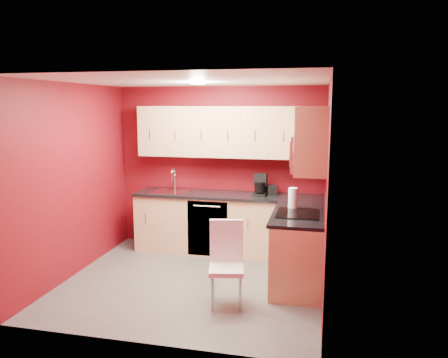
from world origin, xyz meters
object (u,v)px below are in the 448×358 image
at_px(napkin_holder, 272,190).
at_px(paper_towel, 293,198).
at_px(microwave, 309,153).
at_px(coffee_maker, 260,185).
at_px(dining_chair, 226,264).
at_px(sink, 171,189).

bearing_deg(napkin_holder, paper_towel, -66.53).
bearing_deg(microwave, coffee_maker, 125.88).
bearing_deg(napkin_holder, dining_chair, -99.17).
xyz_separation_m(coffee_maker, dining_chair, (-0.12, -1.73, -0.60)).
xyz_separation_m(microwave, sink, (-2.09, 1.00, -0.72)).
xyz_separation_m(paper_towel, dining_chair, (-0.65, -0.99, -0.58)).
relative_size(coffee_maker, paper_towel, 1.17).
bearing_deg(dining_chair, napkin_holder, 68.81).
distance_m(paper_towel, dining_chair, 1.31).
relative_size(coffee_maker, dining_chair, 0.33).
relative_size(sink, napkin_holder, 3.69).
relative_size(microwave, coffee_maker, 2.43).
relative_size(sink, paper_towel, 1.94).
bearing_deg(dining_chair, paper_towel, 44.62).
bearing_deg(coffee_maker, sink, -177.30).
bearing_deg(microwave, dining_chair, -139.39).
xyz_separation_m(microwave, coffee_maker, (-0.73, 1.00, -0.59)).
distance_m(sink, coffee_maker, 1.37).
height_order(coffee_maker, dining_chair, coffee_maker).
height_order(sink, coffee_maker, sink).
xyz_separation_m(microwave, napkin_holder, (-0.55, 1.08, -0.68)).
bearing_deg(paper_towel, microwave, -53.30).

